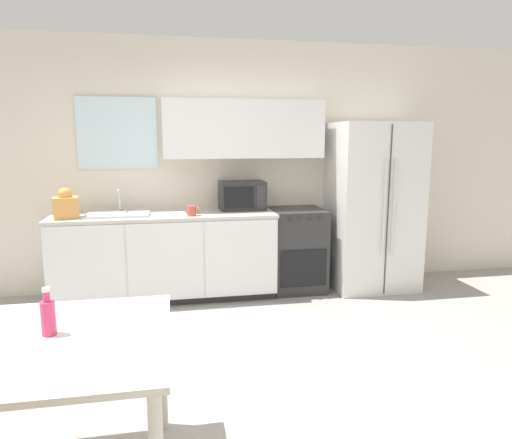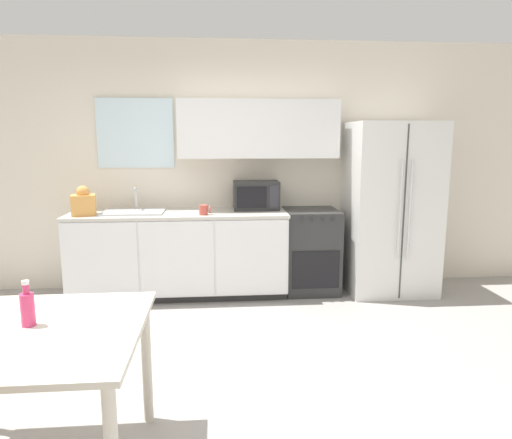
{
  "view_description": "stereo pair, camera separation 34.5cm",
  "coord_description": "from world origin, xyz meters",
  "views": [
    {
      "loc": [
        -0.19,
        -2.79,
        1.66
      ],
      "look_at": [
        0.43,
        0.56,
        1.05
      ],
      "focal_mm": 32.0,
      "sensor_mm": 36.0,
      "label": 1
    },
    {
      "loc": [
        0.15,
        -2.83,
        1.66
      ],
      "look_at": [
        0.43,
        0.56,
        1.05
      ],
      "focal_mm": 32.0,
      "sensor_mm": 36.0,
      "label": 2
    }
  ],
  "objects": [
    {
      "name": "coffee_mug",
      "position": [
        0.01,
        1.72,
        0.95
      ],
      "size": [
        0.12,
        0.09,
        0.1
      ],
      "color": "#BF4C3F",
      "rests_on": "kitchen_counter"
    },
    {
      "name": "kitchen_counter",
      "position": [
        -0.26,
        1.92,
        0.45
      ],
      "size": [
        2.26,
        0.67,
        0.9
      ],
      "color": "#333333",
      "rests_on": "ground_plane"
    },
    {
      "name": "kitchen_sink",
      "position": [
        -0.72,
        1.92,
        0.91
      ],
      "size": [
        0.62,
        0.42,
        0.25
      ],
      "color": "#B7BABC",
      "rests_on": "kitchen_counter"
    },
    {
      "name": "ground_plane",
      "position": [
        0.0,
        0.0,
        0.0
      ],
      "size": [
        12.0,
        12.0,
        0.0
      ],
      "primitive_type": "plane",
      "color": "gray"
    },
    {
      "name": "dining_table",
      "position": [
        -0.77,
        -0.76,
        0.68
      ],
      "size": [
        1.1,
        1.0,
        0.78
      ],
      "color": "beige",
      "rests_on": "ground_plane"
    },
    {
      "name": "wall_back",
      "position": [
        0.08,
        2.24,
        1.41
      ],
      "size": [
        12.0,
        0.38,
        2.7
      ],
      "color": "beige",
      "rests_on": "ground_plane"
    },
    {
      "name": "microwave",
      "position": [
        0.56,
        2.04,
        1.05
      ],
      "size": [
        0.49,
        0.34,
        0.31
      ],
      "color": "#282828",
      "rests_on": "kitchen_counter"
    },
    {
      "name": "drink_bottle",
      "position": [
        -0.76,
        -0.7,
        0.87
      ],
      "size": [
        0.06,
        0.06,
        0.22
      ],
      "color": "#DB386B",
      "rests_on": "dining_table"
    },
    {
      "name": "oven_range",
      "position": [
        1.15,
        1.95,
        0.45
      ],
      "size": [
        0.57,
        0.61,
        0.9
      ],
      "color": "#2D2D2D",
      "rests_on": "ground_plane"
    },
    {
      "name": "grocery_bag_0",
      "position": [
        -1.19,
        1.8,
        1.02
      ],
      "size": [
        0.27,
        0.24,
        0.3
      ],
      "rotation": [
        0.0,
        0.0,
        0.22
      ],
      "color": "#DB994C",
      "rests_on": "kitchen_counter"
    },
    {
      "name": "refrigerator",
      "position": [
        2.0,
        1.88,
        0.91
      ],
      "size": [
        0.91,
        0.76,
        1.83
      ],
      "color": "silver",
      "rests_on": "ground_plane"
    }
  ]
}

